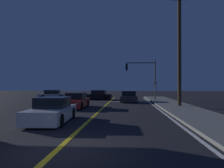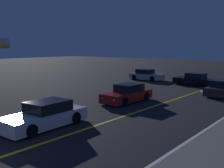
# 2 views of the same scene
# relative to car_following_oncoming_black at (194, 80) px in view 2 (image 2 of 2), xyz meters

# --- Properties ---
(lane_line_center) EXTENTS (0.20, 39.06, 0.01)m
(lane_line_center) POSITION_rel_car_following_oncoming_black_xyz_m (2.06, -13.84, -0.58)
(lane_line_center) COLOR gold
(lane_line_center) RESTS_ON ground
(lane_line_edge_right) EXTENTS (0.16, 39.06, 0.01)m
(lane_line_edge_right) POSITION_rel_car_following_oncoming_black_xyz_m (6.84, -13.84, -0.58)
(lane_line_edge_right) COLOR white
(lane_line_edge_right) RESTS_ON ground
(car_following_oncoming_black) EXTENTS (4.24, 2.06, 1.34)m
(car_following_oncoming_black) POSITION_rel_car_following_oncoming_black_xyz_m (0.00, 0.00, 0.00)
(car_following_oncoming_black) COLOR black
(car_following_oncoming_black) RESTS_ON ground
(car_parked_curb_red) EXTENTS (1.91, 4.51, 1.34)m
(car_parked_curb_red) POSITION_rel_car_following_oncoming_black_xyz_m (-0.41, -11.81, 0.00)
(car_parked_curb_red) COLOR maroon
(car_parked_curb_red) RESTS_ON ground
(car_side_waiting_silver) EXTENTS (4.30, 1.95, 1.34)m
(car_side_waiting_silver) POSITION_rel_car_following_oncoming_black_xyz_m (-6.60, 0.77, 0.00)
(car_side_waiting_silver) COLOR #B2B5BA
(car_side_waiting_silver) RESTS_ON ground
(car_lead_oncoming_white) EXTENTS (2.05, 4.75, 1.34)m
(car_lead_oncoming_white) POSITION_rel_car_following_oncoming_black_xyz_m (0.10, -19.84, 0.00)
(car_lead_oncoming_white) COLOR silver
(car_lead_oncoming_white) RESTS_ON ground
(car_mid_block_charcoal) EXTENTS (2.03, 4.65, 1.34)m
(car_mid_block_charcoal) POSITION_rel_car_following_oncoming_black_xyz_m (4.42, -4.33, 0.00)
(car_mid_block_charcoal) COLOR #2D2D33
(car_mid_block_charcoal) RESTS_ON ground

